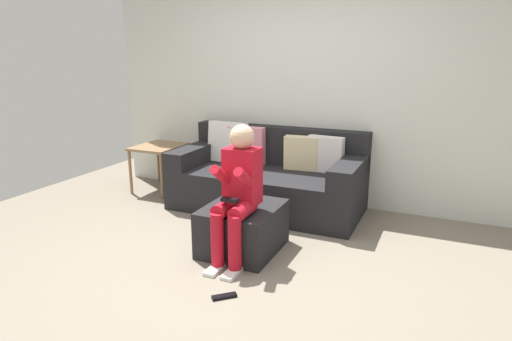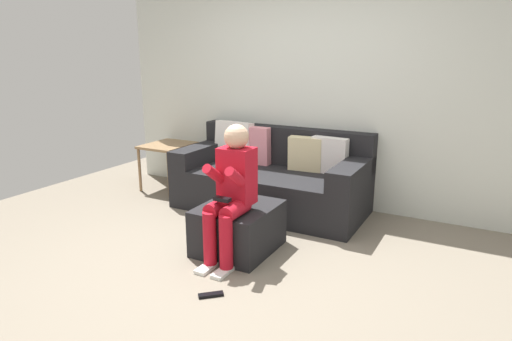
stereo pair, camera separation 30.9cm
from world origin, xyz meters
The scene contains 7 objects.
ground_plane centered at (0.00, 0.00, 0.00)m, with size 6.44×6.44×0.00m, color slate.
wall_back centered at (0.00, 2.00, 1.26)m, with size 4.95×0.10×2.52m, color silver.
couch_sectional centered at (-0.25, 1.54, 0.34)m, with size 2.08×0.97×0.92m.
ottoman centered at (-0.02, 0.39, 0.21)m, with size 0.62×0.71×0.41m, color black.
person_seated centered at (0.02, 0.21, 0.63)m, with size 0.28×0.59×1.15m.
side_table centered at (-1.76, 1.58, 0.50)m, with size 0.53×0.63×0.58m.
remote_near_ottoman centered at (0.21, -0.39, 0.01)m, with size 0.18×0.05×0.02m, color black.
Camera 1 is at (1.57, -2.88, 1.71)m, focal length 30.99 mm.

